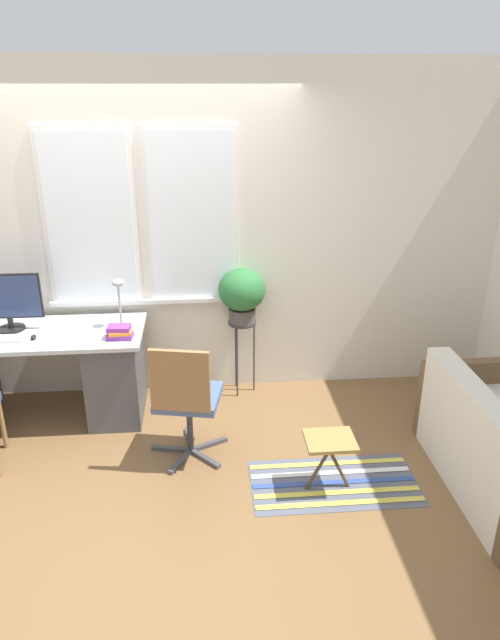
{
  "coord_description": "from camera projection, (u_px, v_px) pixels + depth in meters",
  "views": [
    {
      "loc": [
        0.47,
        -3.77,
        2.49
      ],
      "look_at": [
        0.81,
        0.17,
        0.86
      ],
      "focal_mm": 32.0,
      "sensor_mm": 36.0,
      "label": 1
    }
  ],
  "objects": [
    {
      "name": "floor_rug_striped",
      "position": [
        334.0,
        483.0,
        3.85
      ],
      "size": [
        1.13,
        0.57,
        0.01
      ],
      "color": "#565B6B",
      "rests_on": "ground_plane"
    },
    {
      "name": "desk_lamp",
      "position": [
        119.0,
        299.0,
        4.37
      ],
      "size": [
        0.14,
        0.14,
        0.39
      ],
      "color": "#ADADB2",
      "rests_on": "desk"
    },
    {
      "name": "folding_stool",
      "position": [
        330.0,
        445.0,
        3.68
      ],
      "size": [
        0.32,
        0.27,
        0.39
      ],
      "color": "olive",
      "rests_on": "ground_plane"
    },
    {
      "name": "ground_plane",
      "position": [
        147.0,
        435.0,
        4.38
      ],
      "size": [
        14.0,
        14.0,
        0.0
      ],
      "primitive_type": "plane",
      "color": "brown"
    },
    {
      "name": "monitor",
      "position": [
        7.0,
        300.0,
        4.32
      ],
      "size": [
        0.52,
        0.2,
        0.45
      ],
      "color": "black",
      "rests_on": "desk"
    },
    {
      "name": "office_chair_swivel",
      "position": [
        186.0,
        398.0,
        3.92
      ],
      "size": [
        0.56,
        0.57,
        0.93
      ],
      "rotation": [
        0.0,
        0.0,
        2.94
      ],
      "color": "#47474C",
      "rests_on": "ground_plane"
    },
    {
      "name": "book_stack",
      "position": [
        120.0,
        332.0,
        4.24
      ],
      "size": [
        0.2,
        0.15,
        0.1
      ],
      "color": "purple",
      "rests_on": "desk"
    },
    {
      "name": "potted_plant",
      "position": [
        242.0,
        292.0,
        4.67
      ],
      "size": [
        0.39,
        0.39,
        0.46
      ],
      "color": "#514C47",
      "rests_on": "plant_stand"
    },
    {
      "name": "mouse",
      "position": [
        34.0,
        337.0,
        4.23
      ],
      "size": [
        0.04,
        0.06,
        0.03
      ],
      "color": "black",
      "rests_on": "desk"
    },
    {
      "name": "plant_stand",
      "position": [
        242.0,
        331.0,
        4.8
      ],
      "size": [
        0.24,
        0.24,
        0.66
      ],
      "color": "#333338",
      "rests_on": "ground_plane"
    },
    {
      "name": "wall_back_with_window",
      "position": [
        143.0,
        238.0,
        4.58
      ],
      "size": [
        9.0,
        0.12,
        2.7
      ],
      "color": "white",
      "rests_on": "ground_plane"
    },
    {
      "name": "desk",
      "position": [
        37.0,
        373.0,
        4.49
      ],
      "size": [
        1.7,
        0.7,
        0.74
      ],
      "color": "#B2B7BC",
      "rests_on": "ground_plane"
    }
  ]
}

